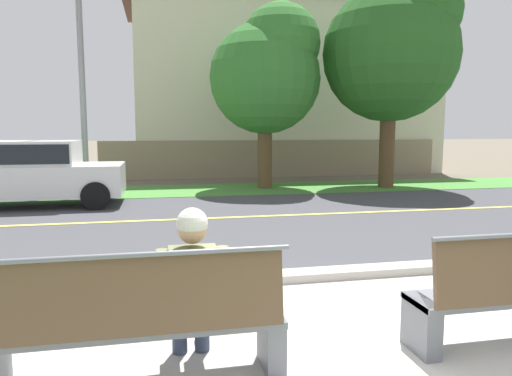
{
  "coord_description": "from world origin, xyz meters",
  "views": [
    {
      "loc": [
        -1.41,
        -2.87,
        1.8
      ],
      "look_at": [
        -0.11,
        3.38,
        1.0
      ],
      "focal_mm": 32.93,
      "sensor_mm": 36.0,
      "label": 1
    }
  ],
  "objects_px": {
    "bench_left": "(138,324)",
    "car_white_near": "(28,170)",
    "shade_tree_left": "(269,70)",
    "shade_tree_centre": "(396,44)",
    "streetlamp": "(81,42)",
    "seated_person_olive": "(192,283)"
  },
  "relations": [
    {
      "from": "seated_person_olive",
      "to": "bench_left",
      "type": "bearing_deg",
      "value": -155.92
    },
    {
      "from": "shade_tree_left",
      "to": "seated_person_olive",
      "type": "bearing_deg",
      "value": -106.19
    },
    {
      "from": "car_white_near",
      "to": "shade_tree_left",
      "type": "xyz_separation_m",
      "value": [
        6.3,
        2.19,
        2.72
      ]
    },
    {
      "from": "seated_person_olive",
      "to": "streetlamp",
      "type": "distance_m",
      "value": 11.12
    },
    {
      "from": "bench_left",
      "to": "seated_person_olive",
      "type": "relative_size",
      "value": 1.65
    },
    {
      "from": "streetlamp",
      "to": "shade_tree_centre",
      "type": "relative_size",
      "value": 1.08
    },
    {
      "from": "car_white_near",
      "to": "streetlamp",
      "type": "distance_m",
      "value": 3.96
    },
    {
      "from": "bench_left",
      "to": "car_white_near",
      "type": "bearing_deg",
      "value": 108.28
    },
    {
      "from": "bench_left",
      "to": "shade_tree_left",
      "type": "distance_m",
      "value": 11.74
    },
    {
      "from": "car_white_near",
      "to": "shade_tree_left",
      "type": "bearing_deg",
      "value": 19.16
    },
    {
      "from": "bench_left",
      "to": "shade_tree_centre",
      "type": "distance_m",
      "value": 13.05
    },
    {
      "from": "car_white_near",
      "to": "shade_tree_centre",
      "type": "height_order",
      "value": "shade_tree_centre"
    },
    {
      "from": "seated_person_olive",
      "to": "shade_tree_left",
      "type": "relative_size",
      "value": 0.23
    },
    {
      "from": "streetlamp",
      "to": "shade_tree_left",
      "type": "distance_m",
      "value": 5.29
    },
    {
      "from": "bench_left",
      "to": "car_white_near",
      "type": "height_order",
      "value": "car_white_near"
    },
    {
      "from": "streetlamp",
      "to": "shade_tree_centre",
      "type": "height_order",
      "value": "streetlamp"
    },
    {
      "from": "bench_left",
      "to": "streetlamp",
      "type": "xyz_separation_m",
      "value": [
        -1.79,
        10.51,
        3.68
      ]
    },
    {
      "from": "streetlamp",
      "to": "shade_tree_left",
      "type": "bearing_deg",
      "value": 2.85
    },
    {
      "from": "shade_tree_left",
      "to": "shade_tree_centre",
      "type": "bearing_deg",
      "value": -9.58
    },
    {
      "from": "streetlamp",
      "to": "seated_person_olive",
      "type": "bearing_deg",
      "value": -78.11
    },
    {
      "from": "bench_left",
      "to": "shade_tree_centre",
      "type": "relative_size",
      "value": 0.31
    },
    {
      "from": "car_white_near",
      "to": "streetlamp",
      "type": "bearing_deg",
      "value": 61.5
    }
  ]
}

